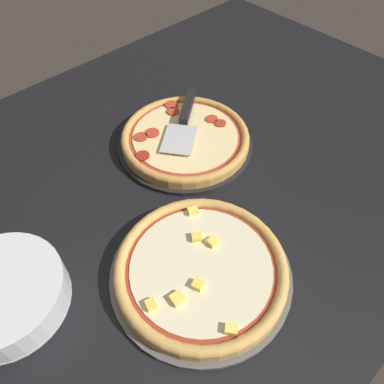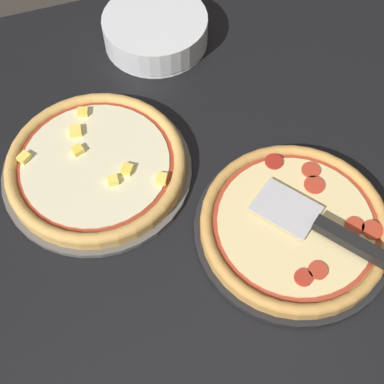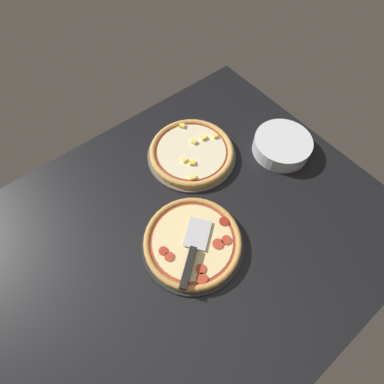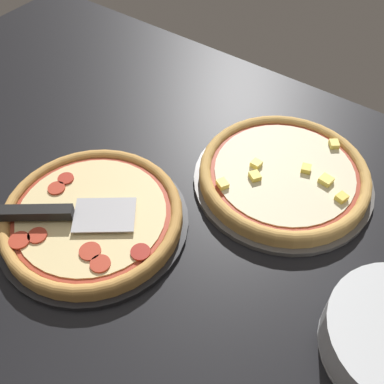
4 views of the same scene
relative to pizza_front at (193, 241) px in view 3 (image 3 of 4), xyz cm
name	(u,v)px [view 3 (image 3 of 4)]	position (x,y,z in cm)	size (l,w,h in cm)	color
ground_plane	(177,239)	(-2.66, 5.20, -4.33)	(146.22, 112.48, 3.60)	black
pizza_pan_front	(193,244)	(-0.01, 0.03, -2.03)	(34.23, 34.23, 1.00)	black
pizza_front	(193,241)	(0.00, 0.00, 0.00)	(32.18, 32.18, 2.95)	#C68E47
pizza_pan_back	(192,155)	(22.71, 29.13, -2.03)	(34.80, 34.80, 1.00)	#565451
pizza_back	(192,152)	(22.72, 29.12, -0.03)	(32.71, 32.71, 3.34)	tan
serving_spatula	(191,259)	(-4.50, -4.68, 2.21)	(21.96, 18.20, 2.00)	#B7B7BC
plate_stack	(282,145)	(52.07, 9.12, 0.62)	(22.29, 22.29, 6.30)	silver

